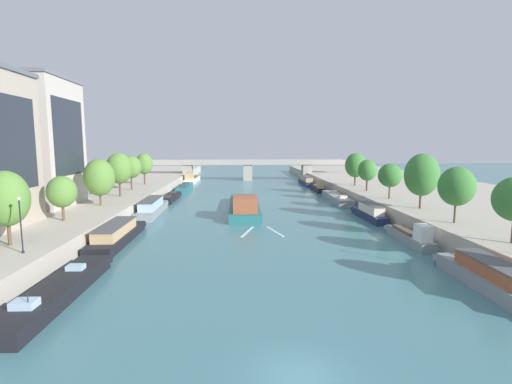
% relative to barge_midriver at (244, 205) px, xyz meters
% --- Properties ---
extents(ground_plane, '(400.00, 400.00, 0.00)m').
position_rel_barge_midriver_xyz_m(ground_plane, '(1.96, -45.55, -1.02)').
color(ground_plane, '#42757F').
extents(quay_left, '(36.00, 170.00, 2.37)m').
position_rel_barge_midriver_xyz_m(quay_left, '(-34.87, 9.45, 0.16)').
color(quay_left, '#B7AD9E').
rests_on(quay_left, ground).
extents(quay_right, '(36.00, 170.00, 2.37)m').
position_rel_barge_midriver_xyz_m(quay_right, '(38.79, 9.45, 0.16)').
color(quay_right, '#B7AD9E').
rests_on(quay_right, ground).
extents(barge_midriver, '(4.99, 24.61, 3.47)m').
position_rel_barge_midriver_xyz_m(barge_midriver, '(0.00, 0.00, 0.00)').
color(barge_midriver, '#23666B').
rests_on(barge_midriver, ground).
extents(wake_behind_barge, '(5.60, 5.88, 0.03)m').
position_rel_barge_midriver_xyz_m(wake_behind_barge, '(1.97, -15.00, -1.01)').
color(wake_behind_barge, silver).
rests_on(wake_behind_barge, ground).
extents(moored_boat_left_second, '(2.94, 15.17, 2.31)m').
position_rel_barge_midriver_xyz_m(moored_boat_left_second, '(-14.36, -35.34, -0.40)').
color(moored_boat_left_second, black).
rests_on(moored_boat_left_second, ground).
extents(moored_boat_left_far, '(2.98, 14.71, 2.38)m').
position_rel_barge_midriver_xyz_m(moored_boat_left_far, '(-15.11, -19.57, -0.03)').
color(moored_boat_left_far, black).
rests_on(moored_boat_left_far, ground).
extents(moored_boat_left_end, '(3.11, 15.50, 2.57)m').
position_rel_barge_midriver_xyz_m(moored_boat_left_end, '(-15.20, -1.60, 0.05)').
color(moored_boat_left_end, gray).
rests_on(moored_boat_left_end, ground).
extents(moored_boat_left_near, '(2.53, 13.22, 2.17)m').
position_rel_barge_midriver_xyz_m(moored_boat_left_near, '(-14.92, 13.67, -0.46)').
color(moored_boat_left_near, black).
rests_on(moored_boat_left_near, ground).
extents(moored_boat_left_upstream, '(3.01, 15.80, 2.27)m').
position_rel_barge_midriver_xyz_m(moored_boat_left_upstream, '(-14.49, 30.97, -0.41)').
color(moored_boat_left_upstream, '#23666B').
rests_on(moored_boat_left_upstream, ground).
extents(moored_boat_left_gap_after, '(3.34, 16.81, 3.25)m').
position_rel_barge_midriver_xyz_m(moored_boat_left_gap_after, '(-15.05, 49.66, -0.05)').
color(moored_boat_left_gap_after, silver).
rests_on(moored_boat_left_gap_after, ground).
extents(moored_boat_right_lone, '(2.83, 12.39, 2.41)m').
position_rel_barge_midriver_xyz_m(moored_boat_right_lone, '(18.76, -35.04, -0.01)').
color(moored_boat_right_lone, gray).
rests_on(moored_boat_right_lone, ground).
extents(moored_boat_right_second, '(1.97, 10.78, 2.81)m').
position_rel_barge_midriver_xyz_m(moored_boat_right_second, '(18.90, -21.38, -0.18)').
color(moored_boat_right_second, gray).
rests_on(moored_boat_right_second, ground).
extents(moored_boat_right_far, '(2.23, 11.26, 2.45)m').
position_rel_barge_midriver_xyz_m(moored_boat_right_far, '(19.04, -7.63, -0.00)').
color(moored_boat_right_far, '#1E284C').
rests_on(moored_boat_right_far, ground).
extents(moored_boat_right_end, '(3.40, 16.74, 2.44)m').
position_rel_barge_midriver_xyz_m(moored_boat_right_end, '(18.71, 10.05, -0.33)').
color(moored_boat_right_end, gray).
rests_on(moored_boat_right_end, ground).
extents(moored_boat_right_gap_after, '(2.18, 10.69, 3.15)m').
position_rel_barge_midriver_xyz_m(moored_boat_right_gap_after, '(18.43, 26.44, -0.12)').
color(moored_boat_right_gap_after, black).
rests_on(moored_boat_right_gap_after, ground).
extents(moored_boat_right_near, '(2.43, 14.07, 2.47)m').
position_rel_barge_midriver_xyz_m(moored_boat_right_near, '(18.26, 40.94, 0.01)').
color(moored_boat_right_near, '#1E284C').
rests_on(moored_boat_right_near, ground).
extents(tree_left_past_mid, '(3.82, 3.82, 6.72)m').
position_rel_barge_midriver_xyz_m(tree_left_past_mid, '(-21.52, -28.94, 5.58)').
color(tree_left_past_mid, brown).
rests_on(tree_left_past_mid, quay_left).
extents(tree_left_far, '(3.38, 3.38, 5.33)m').
position_rel_barge_midriver_xyz_m(tree_left_far, '(-21.81, -18.03, 4.78)').
color(tree_left_far, brown).
rests_on(tree_left_far, quay_left).
extents(tree_left_third, '(4.44, 4.44, 6.88)m').
position_rel_barge_midriver_xyz_m(tree_left_third, '(-21.47, -6.97, 5.49)').
color(tree_left_third, brown).
rests_on(tree_left_third, quay_left).
extents(tree_left_by_lamp, '(4.40, 4.40, 7.54)m').
position_rel_barge_midriver_xyz_m(tree_left_by_lamp, '(-21.63, 2.75, 6.19)').
color(tree_left_by_lamp, brown).
rests_on(tree_left_by_lamp, quay_left).
extents(tree_left_end_of_row, '(4.14, 4.14, 6.77)m').
position_rel_barge_midriver_xyz_m(tree_left_end_of_row, '(-22.30, 12.13, 5.87)').
color(tree_left_end_of_row, brown).
rests_on(tree_left_end_of_row, quay_left).
extents(tree_left_midway, '(3.73, 3.73, 7.02)m').
position_rel_barge_midriver_xyz_m(tree_left_midway, '(-22.10, 21.75, 5.99)').
color(tree_left_midway, brown).
rests_on(tree_left_midway, quay_left).
extents(tree_right_by_lamp, '(3.99, 3.99, 6.49)m').
position_rel_barge_midriver_xyz_m(tree_right_by_lamp, '(23.91, -21.58, 5.59)').
color(tree_right_by_lamp, brown).
rests_on(tree_right_by_lamp, quay_right).
extents(tree_right_midway, '(4.68, 4.68, 7.75)m').
position_rel_barge_midriver_xyz_m(tree_right_midway, '(24.70, -11.85, 6.11)').
color(tree_right_midway, brown).
rests_on(tree_right_midway, quay_right).
extents(tree_right_second, '(3.90, 3.90, 5.84)m').
position_rel_barge_midriver_xyz_m(tree_right_second, '(24.15, -2.41, 5.23)').
color(tree_right_second, brown).
rests_on(tree_right_second, quay_right).
extents(tree_right_distant, '(3.58, 3.58, 6.09)m').
position_rel_barge_midriver_xyz_m(tree_right_distant, '(24.04, 8.15, 5.35)').
color(tree_right_distant, brown).
rests_on(tree_right_distant, quay_right).
extents(tree_right_end_of_row, '(4.53, 4.53, 7.13)m').
position_rel_barge_midriver_xyz_m(tree_right_end_of_row, '(24.70, 17.56, 5.79)').
color(tree_right_end_of_row, brown).
rests_on(tree_right_end_of_row, quay_right).
extents(lamppost_left_bank, '(0.28, 0.28, 4.72)m').
position_rel_barge_midriver_xyz_m(lamppost_left_bank, '(-18.98, -31.45, 3.93)').
color(lamppost_left_bank, black).
rests_on(lamppost_left_bank, quay_left).
extents(building_left_tall, '(12.28, 12.07, 18.72)m').
position_rel_barge_midriver_xyz_m(building_left_tall, '(-31.58, -6.59, 10.72)').
color(building_left_tall, '#BCB2A8').
rests_on(building_left_tall, quay_left).
extents(bridge_far, '(61.67, 4.40, 6.51)m').
position_rel_barge_midriver_xyz_m(bridge_far, '(1.96, 54.56, 3.14)').
color(bridge_far, '#9E998E').
rests_on(bridge_far, ground).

